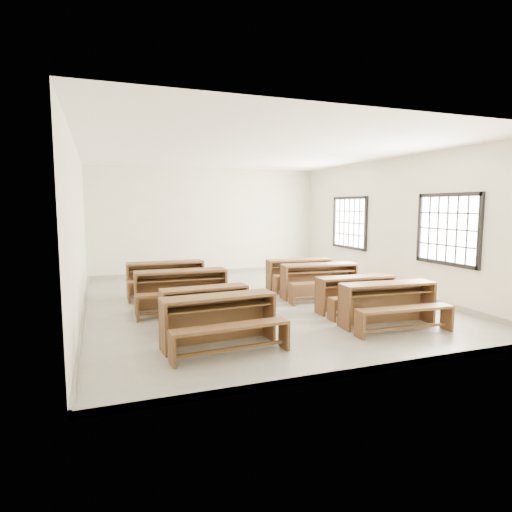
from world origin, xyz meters
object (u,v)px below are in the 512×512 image
object	(u,v)px
desk_set_2	(182,287)
desk_set_3	(166,276)
desk_set_1	(206,304)
desk_set_4	(389,301)
desk_set_7	(300,271)
desk_set_0	(220,317)
desk_set_5	(357,292)
desk_set_6	(320,278)

from	to	relation	value
desk_set_2	desk_set_3	bearing A→B (deg)	95.01
desk_set_1	desk_set_2	world-z (taller)	desk_set_2
desk_set_1	desk_set_3	size ratio (longest dim) A/B	0.89
desk_set_4	desk_set_7	world-z (taller)	desk_set_4
desk_set_0	desk_set_2	bearing A→B (deg)	89.25
desk_set_3	desk_set_5	bearing A→B (deg)	-40.41
desk_set_5	desk_set_7	distance (m)	2.59
desk_set_2	desk_set_4	distance (m)	3.91
desk_set_2	desk_set_4	xyz separation A→B (m)	(3.14, -2.34, -0.03)
desk_set_5	desk_set_4	bearing A→B (deg)	-89.65
desk_set_5	desk_set_7	bearing A→B (deg)	91.77
desk_set_3	desk_set_6	bearing A→B (deg)	-23.67
desk_set_2	desk_set_7	size ratio (longest dim) A/B	1.08
desk_set_1	desk_set_5	size ratio (longest dim) A/B	0.98
desk_set_0	desk_set_3	xyz separation A→B (m)	(-0.20, 3.94, 0.02)
desk_set_6	desk_set_7	size ratio (longest dim) A/B	1.06
desk_set_4	desk_set_2	bearing A→B (deg)	147.69
desk_set_0	desk_set_6	size ratio (longest dim) A/B	0.97
desk_set_4	desk_set_0	bearing A→B (deg)	-175.15
desk_set_2	desk_set_3	distance (m)	1.58
desk_set_5	desk_set_6	world-z (taller)	desk_set_6
desk_set_2	desk_set_3	xyz separation A→B (m)	(-0.07, 1.57, -0.01)
desk_set_3	desk_set_4	world-z (taller)	desk_set_3
desk_set_5	desk_set_6	size ratio (longest dim) A/B	0.89
desk_set_0	desk_set_6	world-z (taller)	desk_set_6
desk_set_1	desk_set_4	size ratio (longest dim) A/B	0.90
desk_set_0	desk_set_4	bearing A→B (deg)	-3.33
desk_set_0	desk_set_3	world-z (taller)	desk_set_3
desk_set_4	desk_set_6	world-z (taller)	desk_set_6
desk_set_1	desk_set_7	distance (m)	3.96
desk_set_5	desk_set_6	distance (m)	1.39
desk_set_1	desk_set_7	world-z (taller)	desk_set_7
desk_set_0	desk_set_7	distance (m)	4.79
desk_set_3	desk_set_7	size ratio (longest dim) A/B	1.04
desk_set_4	desk_set_7	xyz separation A→B (m)	(0.07, 3.63, -0.01)
desk_set_5	desk_set_6	xyz separation A→B (m)	(-0.04, 1.39, 0.04)
desk_set_2	desk_set_7	xyz separation A→B (m)	(3.22, 1.30, -0.04)
desk_set_0	desk_set_4	xyz separation A→B (m)	(3.01, 0.03, -0.00)
desk_set_0	desk_set_7	bearing A→B (deg)	45.99
desk_set_1	desk_set_5	distance (m)	3.00
desk_set_3	desk_set_6	size ratio (longest dim) A/B	0.98
desk_set_4	desk_set_5	bearing A→B (deg)	92.15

